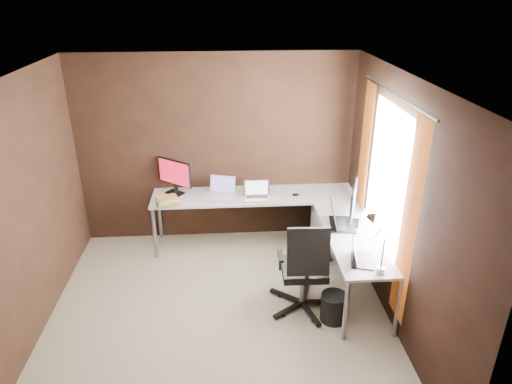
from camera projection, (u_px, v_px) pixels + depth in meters
room at (250, 206)px, 4.41m from camera, size 3.60×3.60×2.50m
desk at (287, 213)px, 5.57m from camera, size 2.65×2.25×0.73m
drawer_pedestal at (330, 234)px, 5.87m from camera, size 0.42×0.50×0.60m
monitor_left at (175, 175)px, 5.89m from camera, size 0.44×0.34×0.46m
monitor_right at (353, 202)px, 5.12m from camera, size 0.23×0.56×0.48m
laptop_white at (222, 190)px, 5.94m from camera, size 0.39×0.32×0.23m
laptop_silver at (257, 194)px, 5.84m from camera, size 0.33×0.24×0.22m
laptop_black_big at (339, 221)px, 5.17m from camera, size 0.34×0.43×0.26m
laptop_black_small at (359, 257)px, 4.51m from camera, size 0.29×0.36×0.21m
book_stack at (168, 201)px, 5.67m from camera, size 0.32×0.29×0.09m
mouse_left at (172, 203)px, 5.69m from camera, size 0.10×0.08×0.03m
mouse_corner at (296, 195)px, 5.90m from camera, size 0.10×0.08×0.04m
desk_lamp at (376, 236)px, 4.23m from camera, size 0.19×0.22×0.59m
office_chair at (304, 284)px, 4.87m from camera, size 0.61×0.61×1.08m
wastebasket at (333, 307)px, 4.76m from camera, size 0.36×0.36×0.31m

